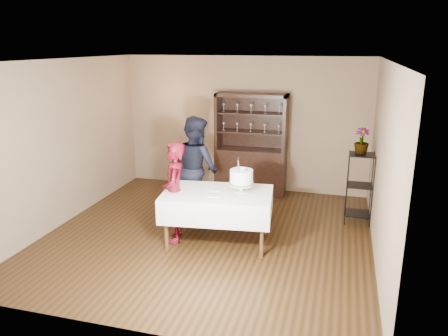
{
  "coord_description": "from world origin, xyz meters",
  "views": [
    {
      "loc": [
        1.94,
        -6.07,
        2.93
      ],
      "look_at": [
        0.23,
        0.1,
        1.1
      ],
      "focal_mm": 35.0,
      "sensor_mm": 36.0,
      "label": 1
    }
  ],
  "objects_px": {
    "plant_etagere": "(360,185)",
    "potted_plant": "(362,141)",
    "china_hutch": "(251,160)",
    "cake": "(241,178)",
    "man": "(196,168)",
    "woman": "(175,192)",
    "cake_table": "(218,204)"
  },
  "relations": [
    {
      "from": "woman",
      "to": "cake",
      "type": "distance_m",
      "value": 1.03
    },
    {
      "from": "woman",
      "to": "man",
      "type": "bearing_deg",
      "value": 161.44
    },
    {
      "from": "china_hutch",
      "to": "plant_etagere",
      "type": "bearing_deg",
      "value": -26.83
    },
    {
      "from": "cake_table",
      "to": "man",
      "type": "xyz_separation_m",
      "value": [
        -0.64,
        0.88,
        0.27
      ]
    },
    {
      "from": "china_hutch",
      "to": "potted_plant",
      "type": "relative_size",
      "value": 4.74
    },
    {
      "from": "woman",
      "to": "cake",
      "type": "bearing_deg",
      "value": 84.62
    },
    {
      "from": "china_hutch",
      "to": "woman",
      "type": "relative_size",
      "value": 1.3
    },
    {
      "from": "plant_etagere",
      "to": "potted_plant",
      "type": "bearing_deg",
      "value": 119.18
    },
    {
      "from": "china_hutch",
      "to": "potted_plant",
      "type": "height_order",
      "value": "china_hutch"
    },
    {
      "from": "man",
      "to": "cake",
      "type": "distance_m",
      "value": 1.23
    },
    {
      "from": "cake_table",
      "to": "cake",
      "type": "xyz_separation_m",
      "value": [
        0.33,
        0.13,
        0.4
      ]
    },
    {
      "from": "plant_etagere",
      "to": "woman",
      "type": "distance_m",
      "value": 3.1
    },
    {
      "from": "cake",
      "to": "man",
      "type": "bearing_deg",
      "value": 142.23
    },
    {
      "from": "man",
      "to": "potted_plant",
      "type": "distance_m",
      "value": 2.78
    },
    {
      "from": "plant_etagere",
      "to": "cake_table",
      "type": "height_order",
      "value": "plant_etagere"
    },
    {
      "from": "china_hutch",
      "to": "cake_table",
      "type": "bearing_deg",
      "value": -89.67
    },
    {
      "from": "woman",
      "to": "man",
      "type": "relative_size",
      "value": 0.87
    },
    {
      "from": "plant_etagere",
      "to": "cake_table",
      "type": "relative_size",
      "value": 0.7
    },
    {
      "from": "china_hutch",
      "to": "man",
      "type": "relative_size",
      "value": 1.12
    },
    {
      "from": "cake",
      "to": "potted_plant",
      "type": "distance_m",
      "value": 2.19
    },
    {
      "from": "cake_table",
      "to": "potted_plant",
      "type": "relative_size",
      "value": 4.07
    },
    {
      "from": "woman",
      "to": "cake",
      "type": "xyz_separation_m",
      "value": [
        0.98,
        0.21,
        0.24
      ]
    },
    {
      "from": "cake_table",
      "to": "woman",
      "type": "bearing_deg",
      "value": -172.65
    },
    {
      "from": "china_hutch",
      "to": "man",
      "type": "bearing_deg",
      "value": -111.57
    },
    {
      "from": "china_hutch",
      "to": "cake",
      "type": "relative_size",
      "value": 3.8
    },
    {
      "from": "plant_etagere",
      "to": "woman",
      "type": "xyz_separation_m",
      "value": [
        -2.72,
        -1.48,
        0.12
      ]
    },
    {
      "from": "cake_table",
      "to": "man",
      "type": "relative_size",
      "value": 0.96
    },
    {
      "from": "cake",
      "to": "woman",
      "type": "bearing_deg",
      "value": -167.72
    },
    {
      "from": "plant_etagere",
      "to": "potted_plant",
      "type": "relative_size",
      "value": 2.84
    },
    {
      "from": "woman",
      "to": "man",
      "type": "xyz_separation_m",
      "value": [
        0.02,
        0.96,
        0.12
      ]
    },
    {
      "from": "plant_etagere",
      "to": "man",
      "type": "relative_size",
      "value": 0.67
    },
    {
      "from": "cake",
      "to": "china_hutch",
      "type": "bearing_deg",
      "value": 98.49
    }
  ]
}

